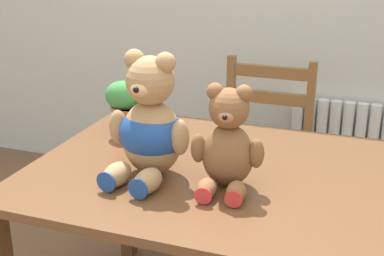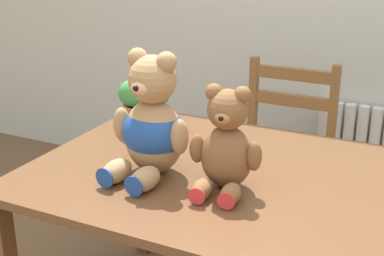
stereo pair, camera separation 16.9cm
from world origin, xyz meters
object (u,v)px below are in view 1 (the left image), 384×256
(wooden_chair_behind, at_px, (261,153))
(teddy_bear_left, at_px, (150,127))
(teddy_bear_right, at_px, (228,144))
(potted_plant, at_px, (132,106))

(wooden_chair_behind, bearing_deg, teddy_bear_left, 80.07)
(teddy_bear_left, height_order, teddy_bear_right, teddy_bear_left)
(wooden_chair_behind, height_order, teddy_bear_left, teddy_bear_left)
(teddy_bear_right, bearing_deg, teddy_bear_left, -6.61)
(teddy_bear_right, relative_size, potted_plant, 1.52)
(wooden_chair_behind, relative_size, teddy_bear_right, 2.72)
(teddy_bear_left, xyz_separation_m, teddy_bear_right, (0.26, -0.00, -0.02))
(wooden_chair_behind, distance_m, teddy_bear_left, 1.06)
(teddy_bear_right, distance_m, potted_plant, 0.60)
(teddy_bear_right, bearing_deg, potted_plant, -40.23)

